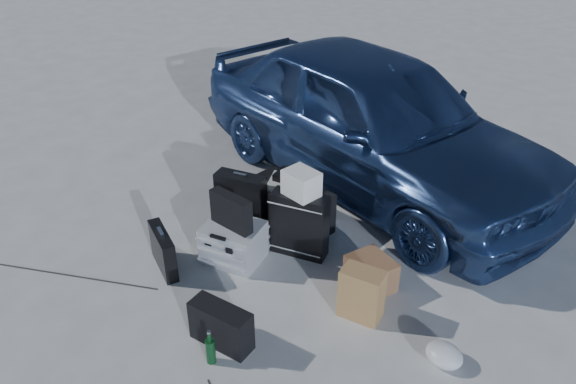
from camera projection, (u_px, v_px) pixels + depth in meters
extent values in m
plane|color=beige|center=(242.00, 302.00, 4.38)|extent=(60.00, 60.00, 0.00)
imported|color=#35538E|center=(371.00, 118.00, 5.67)|extent=(4.45, 3.01, 1.41)
cube|color=#A0A2A5|center=(234.00, 242.00, 4.75)|extent=(0.51, 0.43, 0.34)
cube|color=black|center=(231.00, 211.00, 4.58)|extent=(0.41, 0.17, 0.30)
cube|color=black|center=(163.00, 251.00, 4.64)|extent=(0.45, 0.34, 0.36)
cube|color=black|center=(241.00, 204.00, 5.05)|extent=(0.47, 0.22, 0.59)
cube|color=black|center=(299.00, 225.00, 4.77)|extent=(0.50, 0.24, 0.58)
cube|color=silver|center=(301.00, 183.00, 4.58)|extent=(0.32, 0.29, 0.22)
cube|color=black|center=(291.00, 205.00, 5.21)|extent=(0.85, 0.51, 0.40)
cube|color=silver|center=(291.00, 183.00, 5.10)|extent=(0.45, 0.38, 0.07)
cube|color=black|center=(292.00, 177.00, 5.07)|extent=(0.31, 0.23, 0.06)
cube|color=#9E7B45|center=(362.00, 294.00, 4.14)|extent=(0.32, 0.20, 0.42)
cube|color=brown|center=(371.00, 273.00, 4.47)|extent=(0.45, 0.43, 0.26)
ellipsoid|color=silver|center=(444.00, 355.00, 3.81)|extent=(0.32, 0.29, 0.14)
cube|color=black|center=(221.00, 326.00, 3.93)|extent=(0.47, 0.19, 0.32)
cylinder|color=#0B3215|center=(210.00, 347.00, 3.79)|extent=(0.09, 0.09, 0.27)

